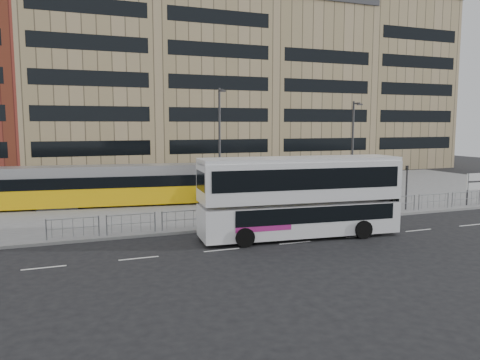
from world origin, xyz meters
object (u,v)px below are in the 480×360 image
object	(u,v)px
ad_panel	(335,204)
traffic_light_east	(407,182)
pedestrian	(200,195)
lamp_post_east	(353,144)
traffic_light_west	(256,188)
lamp_post_west	(220,139)
station_sign	(478,183)
tram	(172,184)
double_decker_bus	(300,194)

from	to	relation	value
ad_panel	traffic_light_east	distance (m)	6.26
pedestrian	lamp_post_east	size ratio (longest dim) A/B	0.20
traffic_light_west	lamp_post_west	distance (m)	9.20
station_sign	traffic_light_west	xyz separation A→B (m)	(-17.44, 0.95, 0.35)
station_sign	pedestrian	xyz separation A→B (m)	(-19.38, 7.11, -0.84)
tram	lamp_post_west	distance (m)	5.39
lamp_post_west	lamp_post_east	distance (m)	11.32
traffic_light_east	lamp_post_east	world-z (taller)	lamp_post_east
pedestrian	lamp_post_east	distance (m)	14.02
double_decker_bus	pedestrian	xyz separation A→B (m)	(-2.51, 10.87, -1.40)
traffic_light_west	lamp_post_west	xyz separation A→B (m)	(0.51, 8.75, 2.80)
lamp_post_east	tram	bearing A→B (deg)	175.72
tram	lamp_post_west	xyz separation A→B (m)	(4.15, 0.98, 3.29)
traffic_light_west	lamp_post_east	world-z (taller)	lamp_post_east
tram	double_decker_bus	bearing A→B (deg)	-64.47
station_sign	ad_panel	size ratio (longest dim) A/B	1.64
double_decker_bus	tram	xyz separation A→B (m)	(-4.20, 12.47, -0.71)
double_decker_bus	tram	size ratio (longest dim) A/B	0.44
tram	traffic_light_east	bearing A→B (deg)	-23.10
station_sign	pedestrian	size ratio (longest dim) A/B	1.49
ad_panel	pedestrian	xyz separation A→B (m)	(-6.90, 7.51, -0.05)
double_decker_bus	ad_panel	bearing A→B (deg)	42.60
station_sign	lamp_post_west	distance (m)	19.76
double_decker_bus	tram	distance (m)	13.18
pedestrian	lamp_post_east	world-z (taller)	lamp_post_east
ad_panel	lamp_post_west	size ratio (longest dim) A/B	0.16
double_decker_bus	lamp_post_west	xyz separation A→B (m)	(-0.05, 13.45, 2.59)
pedestrian	lamp_post_west	xyz separation A→B (m)	(2.46, 2.58, 3.99)
station_sign	lamp_post_west	world-z (taller)	lamp_post_west
lamp_post_east	lamp_post_west	bearing A→B (deg)	169.18
lamp_post_east	ad_panel	bearing A→B (deg)	-129.89
ad_panel	lamp_post_west	xyz separation A→B (m)	(-4.44, 10.09, 3.94)
traffic_light_east	lamp_post_east	bearing A→B (deg)	67.17
tram	lamp_post_west	bearing A→B (deg)	20.21
double_decker_bus	traffic_light_east	distance (m)	11.24
double_decker_bus	pedestrian	world-z (taller)	double_decker_bus
pedestrian	ad_panel	bearing A→B (deg)	-138.12
traffic_light_west	lamp_post_west	bearing A→B (deg)	91.59
tram	ad_panel	distance (m)	12.54
tram	lamp_post_west	world-z (taller)	lamp_post_west
traffic_light_east	double_decker_bus	bearing A→B (deg)	-177.95
tram	ad_panel	size ratio (longest dim) A/B	17.62
tram	ad_panel	bearing A→B (deg)	-39.78
ad_panel	lamp_post_east	xyz separation A→B (m)	(6.66, 7.97, 3.47)
pedestrian	lamp_post_east	xyz separation A→B (m)	(13.56, 0.46, 3.52)
traffic_light_west	ad_panel	bearing A→B (deg)	-10.31
double_decker_bus	ad_panel	distance (m)	5.69
pedestrian	traffic_light_east	xyz separation A→B (m)	(13.02, -6.90, 1.18)
pedestrian	station_sign	bearing A→B (deg)	-110.83
tram	lamp_post_east	bearing A→B (deg)	2.64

